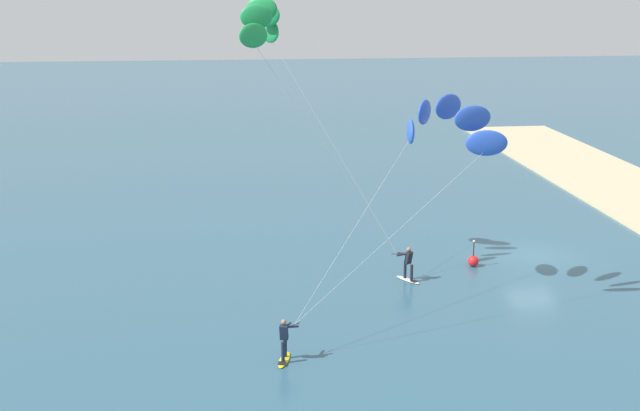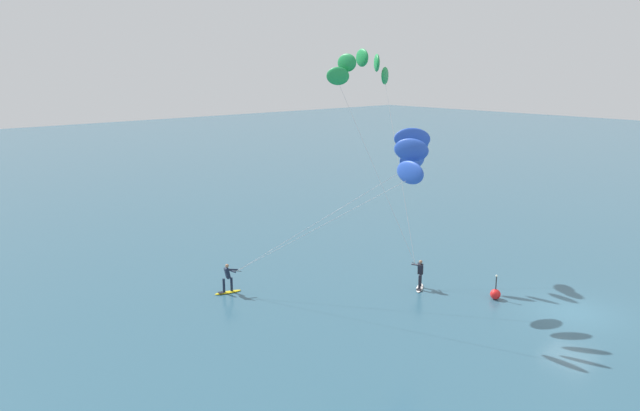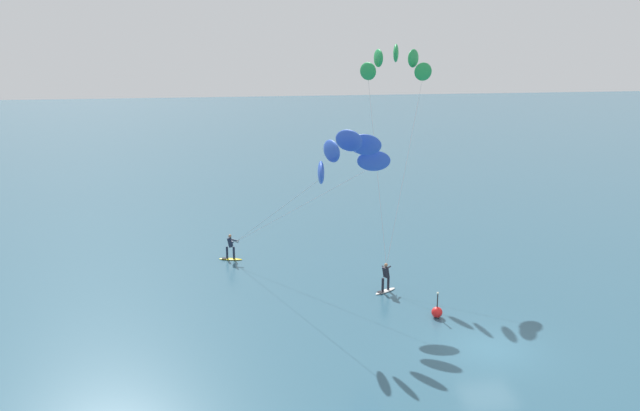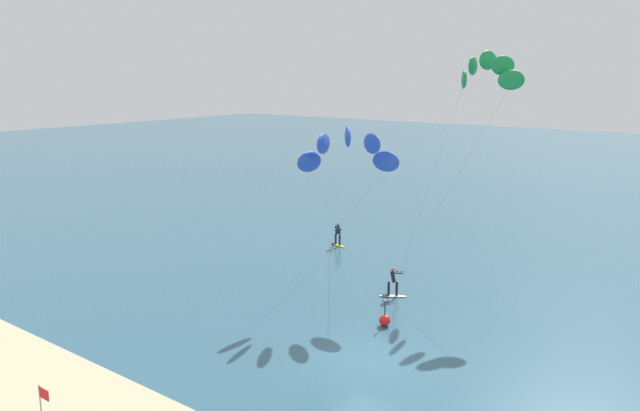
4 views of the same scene
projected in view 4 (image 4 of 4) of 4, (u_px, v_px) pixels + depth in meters
ground_plane at (367, 360)px, 26.83m from camera, size 240.00×240.00×0.00m
kitesurfer_nearshore at (483, 80)px, 35.97m from camera, size 5.04×8.50×13.32m
kitesurfer_mid_water at (347, 154)px, 33.85m from camera, size 9.38×10.24×9.30m
marker_buoy at (385, 320)px, 30.45m from camera, size 0.56×0.56×1.38m
beach_flag at (43, 405)px, 19.93m from camera, size 0.57×0.05×2.20m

